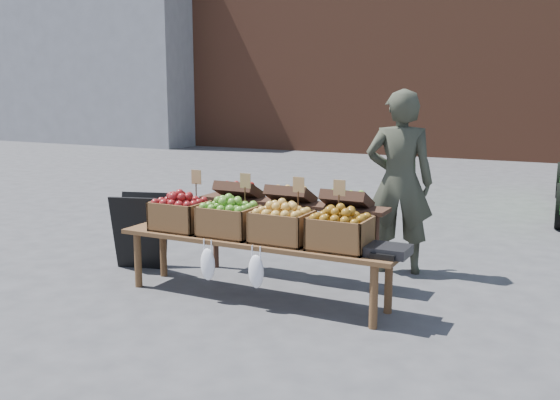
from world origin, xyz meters
The scene contains 11 objects.
ground centered at (0.00, 0.00, 0.00)m, with size 80.00×80.00×0.00m, color #404042.
grey_building centered at (-14.00, 13.00, 3.50)m, with size 8.00×3.00×7.00m, color gray.
vendor centered at (0.43, 1.59, 0.96)m, with size 0.70×0.46×1.92m, color #323528.
chalkboard_sign centered at (-2.07, 0.46, 0.41)m, with size 0.54×0.30×0.82m, color black, non-canonical shape.
back_table centered at (-0.46, 0.84, 0.52)m, with size 2.10×0.44×1.04m, color #331E14, non-canonical shape.
display_bench centered at (-0.47, 0.12, 0.28)m, with size 2.70×0.56×0.57m, color brown, non-canonical shape.
crate_golden_apples centered at (-1.30, 0.12, 0.71)m, with size 0.50×0.40×0.28m, color maroon, non-canonical shape.
crate_russet_pears centered at (-0.75, 0.12, 0.71)m, with size 0.50×0.40×0.28m, color #3C8323, non-canonical shape.
crate_red_apples centered at (-0.20, 0.12, 0.71)m, with size 0.50×0.40×0.28m, color gold, non-canonical shape.
crate_green_apples centered at (0.35, 0.12, 0.71)m, with size 0.50×0.40×0.28m, color #9B6B1C, non-canonical shape.
weighing_scale centered at (0.78, 0.12, 0.61)m, with size 0.34×0.30×0.08m, color black.
Camera 1 is at (2.22, -4.69, 1.91)m, focal length 40.00 mm.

